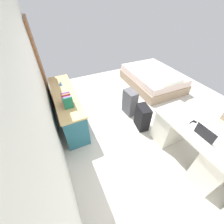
{
  "coord_description": "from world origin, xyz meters",
  "views": [
    {
      "loc": [
        -2.09,
        1.84,
        2.46
      ],
      "look_at": [
        -0.15,
        0.93,
        0.6
      ],
      "focal_mm": 22.92,
      "sensor_mm": 36.0,
      "label": 1
    }
  ],
  "objects_px": {
    "credenza": "(68,108)",
    "desk": "(191,143)",
    "bed": "(153,79)",
    "computer_mouse": "(193,124)",
    "figurine_small": "(60,83)",
    "suitcase_spare_grey": "(130,102)",
    "cell_phone_by_mouse": "(193,123)",
    "laptop": "(206,135)",
    "suitcase_black": "(142,117)"
  },
  "relations": [
    {
      "from": "credenza",
      "to": "desk",
      "type": "bearing_deg",
      "value": -137.35
    },
    {
      "from": "bed",
      "to": "computer_mouse",
      "type": "height_order",
      "value": "computer_mouse"
    },
    {
      "from": "figurine_small",
      "to": "bed",
      "type": "bearing_deg",
      "value": -87.23
    },
    {
      "from": "desk",
      "to": "credenza",
      "type": "distance_m",
      "value": 2.6
    },
    {
      "from": "suitcase_spare_grey",
      "to": "figurine_small",
      "type": "bearing_deg",
      "value": 58.87
    },
    {
      "from": "bed",
      "to": "cell_phone_by_mouse",
      "type": "height_order",
      "value": "cell_phone_by_mouse"
    },
    {
      "from": "credenza",
      "to": "laptop",
      "type": "bearing_deg",
      "value": -140.3
    },
    {
      "from": "desk",
      "to": "suitcase_black",
      "type": "distance_m",
      "value": 1.06
    },
    {
      "from": "computer_mouse",
      "to": "cell_phone_by_mouse",
      "type": "relative_size",
      "value": 0.74
    },
    {
      "from": "laptop",
      "to": "figurine_small",
      "type": "relative_size",
      "value": 2.85
    },
    {
      "from": "laptop",
      "to": "figurine_small",
      "type": "distance_m",
      "value": 2.98
    },
    {
      "from": "desk",
      "to": "cell_phone_by_mouse",
      "type": "relative_size",
      "value": 10.65
    },
    {
      "from": "desk",
      "to": "cell_phone_by_mouse",
      "type": "bearing_deg",
      "value": -11.52
    },
    {
      "from": "suitcase_spare_grey",
      "to": "computer_mouse",
      "type": "xyz_separation_m",
      "value": [
        -1.45,
        -0.31,
        0.44
      ]
    },
    {
      "from": "laptop",
      "to": "computer_mouse",
      "type": "xyz_separation_m",
      "value": [
        0.26,
        -0.04,
        -0.03
      ]
    },
    {
      "from": "bed",
      "to": "laptop",
      "type": "distance_m",
      "value": 2.87
    },
    {
      "from": "desk",
      "to": "figurine_small",
      "type": "distance_m",
      "value": 2.93
    },
    {
      "from": "suitcase_spare_grey",
      "to": "cell_phone_by_mouse",
      "type": "height_order",
      "value": "cell_phone_by_mouse"
    },
    {
      "from": "desk",
      "to": "credenza",
      "type": "height_order",
      "value": "credenza"
    },
    {
      "from": "desk",
      "to": "suitcase_black",
      "type": "relative_size",
      "value": 2.52
    },
    {
      "from": "desk",
      "to": "suitcase_spare_grey",
      "type": "relative_size",
      "value": 2.26
    },
    {
      "from": "laptop",
      "to": "cell_phone_by_mouse",
      "type": "xyz_separation_m",
      "value": [
        0.29,
        -0.08,
        -0.04
      ]
    },
    {
      "from": "suitcase_black",
      "to": "suitcase_spare_grey",
      "type": "distance_m",
      "value": 0.56
    },
    {
      "from": "bed",
      "to": "credenza",
      "type": "bearing_deg",
      "value": 100.57
    },
    {
      "from": "suitcase_spare_grey",
      "to": "cell_phone_by_mouse",
      "type": "xyz_separation_m",
      "value": [
        -1.42,
        -0.36,
        0.43
      ]
    },
    {
      "from": "credenza",
      "to": "cell_phone_by_mouse",
      "type": "distance_m",
      "value": 2.54
    },
    {
      "from": "suitcase_spare_grey",
      "to": "figurine_small",
      "type": "relative_size",
      "value": 5.84
    },
    {
      "from": "cell_phone_by_mouse",
      "to": "computer_mouse",
      "type": "bearing_deg",
      "value": 115.45
    },
    {
      "from": "desk",
      "to": "laptop",
      "type": "relative_size",
      "value": 4.63
    },
    {
      "from": "desk",
      "to": "suitcase_spare_grey",
      "type": "height_order",
      "value": "desk"
    },
    {
      "from": "computer_mouse",
      "to": "bed",
      "type": "bearing_deg",
      "value": -25.55
    },
    {
      "from": "cell_phone_by_mouse",
      "to": "figurine_small",
      "type": "relative_size",
      "value": 1.24
    },
    {
      "from": "bed",
      "to": "suitcase_black",
      "type": "distance_m",
      "value": 1.99
    },
    {
      "from": "desk",
      "to": "computer_mouse",
      "type": "relative_size",
      "value": 14.49
    },
    {
      "from": "suitcase_spare_grey",
      "to": "cell_phone_by_mouse",
      "type": "bearing_deg",
      "value": -169.83
    },
    {
      "from": "suitcase_black",
      "to": "laptop",
      "type": "xyz_separation_m",
      "value": [
        -1.15,
        -0.27,
        0.51
      ]
    },
    {
      "from": "laptop",
      "to": "cell_phone_by_mouse",
      "type": "relative_size",
      "value": 2.3
    },
    {
      "from": "desk",
      "to": "suitcase_black",
      "type": "xyz_separation_m",
      "value": [
        1.0,
        0.32,
        -0.1
      ]
    },
    {
      "from": "suitcase_spare_grey",
      "to": "computer_mouse",
      "type": "distance_m",
      "value": 1.55
    },
    {
      "from": "credenza",
      "to": "suitcase_spare_grey",
      "type": "height_order",
      "value": "credenza"
    },
    {
      "from": "bed",
      "to": "laptop",
      "type": "bearing_deg",
      "value": 156.77
    },
    {
      "from": "credenza",
      "to": "suitcase_black",
      "type": "height_order",
      "value": "credenza"
    },
    {
      "from": "suitcase_black",
      "to": "cell_phone_by_mouse",
      "type": "bearing_deg",
      "value": -148.23
    },
    {
      "from": "bed",
      "to": "laptop",
      "type": "xyz_separation_m",
      "value": [
        -2.58,
        1.11,
        0.56
      ]
    },
    {
      "from": "laptop",
      "to": "suitcase_black",
      "type": "bearing_deg",
      "value": 13.37
    },
    {
      "from": "computer_mouse",
      "to": "figurine_small",
      "type": "distance_m",
      "value": 2.8
    },
    {
      "from": "laptop",
      "to": "credenza",
      "type": "bearing_deg",
      "value": 39.7
    },
    {
      "from": "laptop",
      "to": "cell_phone_by_mouse",
      "type": "height_order",
      "value": "laptop"
    },
    {
      "from": "bed",
      "to": "suitcase_black",
      "type": "relative_size",
      "value": 3.35
    },
    {
      "from": "suitcase_black",
      "to": "figurine_small",
      "type": "distance_m",
      "value": 2.01
    }
  ]
}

